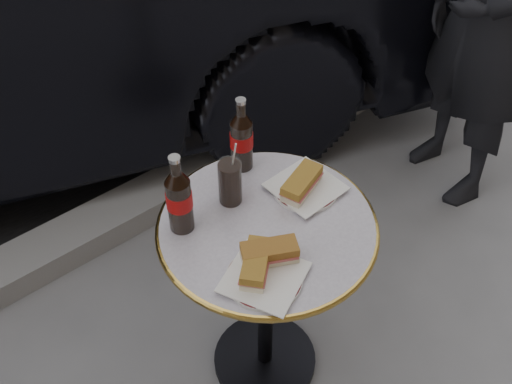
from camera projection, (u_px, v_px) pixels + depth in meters
ground at (265, 361)px, 2.29m from camera, size 80.00×80.00×0.00m
curb at (133, 209)px, 2.75m from camera, size 40.00×0.20×0.12m
bistro_table at (266, 301)px, 2.03m from camera, size 0.62×0.62×0.73m
plate_left at (264, 279)px, 1.64m from camera, size 0.25×0.25×0.01m
plate_right at (306, 188)px, 1.87m from camera, size 0.22×0.22×0.01m
sandwich_left_a at (256, 265)px, 1.63m from camera, size 0.15×0.15×0.05m
sandwich_left_b at (269, 253)px, 1.65m from camera, size 0.16×0.13×0.05m
sandwich_right at (302, 184)px, 1.84m from camera, size 0.16×0.12×0.05m
cola_bottle_left at (178, 193)px, 1.68m from camera, size 0.08×0.08×0.26m
cola_bottle_right at (241, 134)px, 1.86m from camera, size 0.08×0.08×0.25m
cola_glass at (230, 182)px, 1.79m from camera, size 0.08×0.08×0.14m
pedestrian at (492, 19)px, 2.39m from camera, size 0.51×0.67×1.63m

